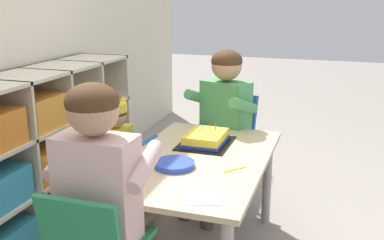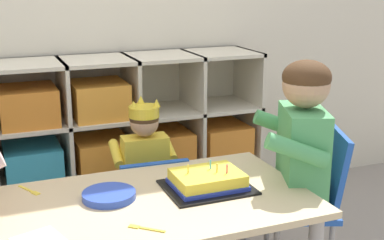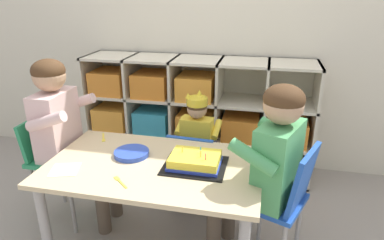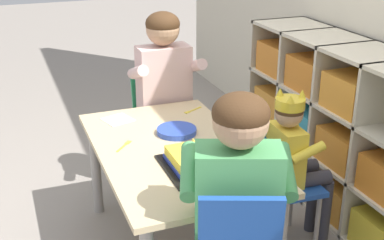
# 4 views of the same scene
# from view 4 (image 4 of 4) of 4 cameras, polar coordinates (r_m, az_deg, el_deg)

# --- Properties ---
(storage_cubby_shelf) EXTENTS (1.83, 0.39, 0.95)m
(storage_cubby_shelf) POSITION_cam_4_polar(r_m,az_deg,el_deg) (2.94, 17.14, -2.60)
(storage_cubby_shelf) COLOR beige
(storage_cubby_shelf) RESTS_ON ground
(activity_table) EXTENTS (1.15, 0.69, 0.58)m
(activity_table) POSITION_cam_4_polar(r_m,az_deg,el_deg) (2.42, -1.99, -4.82)
(activity_table) COLOR #D1B789
(activity_table) RESTS_ON ground
(classroom_chair_blue) EXTENTS (0.35, 0.36, 0.59)m
(classroom_chair_blue) POSITION_cam_4_polar(r_m,az_deg,el_deg) (2.56, 8.98, -6.92)
(classroom_chair_blue) COLOR #1E4CA8
(classroom_chair_blue) RESTS_ON ground
(child_with_crown) EXTENTS (0.30, 0.31, 0.83)m
(child_with_crown) POSITION_cam_4_polar(r_m,az_deg,el_deg) (2.53, 11.28, -3.46)
(child_with_crown) COLOR yellow
(child_with_crown) RESTS_ON ground
(classroom_chair_adult_side) EXTENTS (0.33, 0.35, 0.71)m
(classroom_chair_adult_side) POSITION_cam_4_polar(r_m,az_deg,el_deg) (3.12, -3.32, 0.71)
(classroom_chair_adult_side) COLOR #238451
(classroom_chair_adult_side) RESTS_ON ground
(adult_helper_seated) EXTENTS (0.44, 0.41, 1.08)m
(adult_helper_seated) POSITION_cam_4_polar(r_m,az_deg,el_deg) (2.95, -2.74, 3.95)
(adult_helper_seated) COLOR beige
(adult_helper_seated) RESTS_ON ground
(guest_at_table_side) EXTENTS (0.49, 0.47, 1.05)m
(guest_at_table_side) POSITION_cam_4_polar(r_m,az_deg,el_deg) (1.89, 4.93, -7.92)
(guest_at_table_side) COLOR #4C9E5B
(guest_at_table_side) RESTS_ON ground
(birthday_cake_on_tray) EXTENTS (0.33, 0.27, 0.10)m
(birthday_cake_on_tray) POSITION_cam_4_polar(r_m,az_deg,el_deg) (2.19, 0.43, -4.65)
(birthday_cake_on_tray) COLOR black
(birthday_cake_on_tray) RESTS_ON activity_table
(paper_plate_stack) EXTENTS (0.20, 0.20, 0.03)m
(paper_plate_stack) POSITION_cam_4_polar(r_m,az_deg,el_deg) (2.53, -1.71, -1.21)
(paper_plate_stack) COLOR blue
(paper_plate_stack) RESTS_ON activity_table
(paper_napkin_square) EXTENTS (0.17, 0.17, 0.00)m
(paper_napkin_square) POSITION_cam_4_polar(r_m,az_deg,el_deg) (2.73, -8.23, 0.04)
(paper_napkin_square) COLOR white
(paper_napkin_square) RESTS_ON activity_table
(fork_by_napkin) EXTENTS (0.11, 0.10, 0.00)m
(fork_by_napkin) POSITION_cam_4_polar(r_m,az_deg,el_deg) (2.42, -7.50, -2.81)
(fork_by_napkin) COLOR yellow
(fork_by_napkin) RESTS_ON activity_table
(fork_near_child_seat) EXTENTS (0.07, 0.12, 0.00)m
(fork_near_child_seat) POSITION_cam_4_polar(r_m,az_deg,el_deg) (2.82, 0.00, 1.08)
(fork_near_child_seat) COLOR yellow
(fork_near_child_seat) RESTS_ON activity_table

